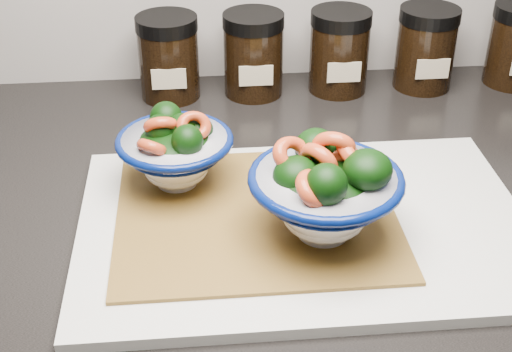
{
  "coord_description": "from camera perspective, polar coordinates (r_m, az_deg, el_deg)",
  "views": [
    {
      "loc": [
        -0.26,
        0.8,
        1.33
      ],
      "look_at": [
        -0.21,
        1.38,
        0.96
      ],
      "focal_mm": 50.0,
      "sensor_mm": 36.0,
      "label": 1
    }
  ],
  "objects": [
    {
      "name": "countertop",
      "position": [
        0.84,
        13.72,
        -1.35
      ],
      "size": [
        3.5,
        0.6,
        0.04
      ],
      "primitive_type": "cube",
      "color": "black",
      "rests_on": "cabinet"
    },
    {
      "name": "cutting_board",
      "position": [
        0.72,
        3.85,
        -3.96
      ],
      "size": [
        0.45,
        0.3,
        0.01
      ],
      "primitive_type": "cube",
      "color": "silver",
      "rests_on": "countertop"
    },
    {
      "name": "bamboo_mat",
      "position": [
        0.72,
        0.0,
        -3.09
      ],
      "size": [
        0.28,
        0.24,
        0.0
      ],
      "primitive_type": "cube",
      "color": "olive",
      "rests_on": "cutting_board"
    },
    {
      "name": "bowl_left",
      "position": [
        0.75,
        -6.46,
        2.05
      ],
      "size": [
        0.12,
        0.12,
        0.09
      ],
      "rotation": [
        0.0,
        0.0,
        -0.21
      ],
      "color": "white",
      "rests_on": "bamboo_mat"
    },
    {
      "name": "bowl_right",
      "position": [
        0.67,
        5.55,
        -1.23
      ],
      "size": [
        0.15,
        0.15,
        0.12
      ],
      "rotation": [
        0.0,
        0.0,
        0.25
      ],
      "color": "white",
      "rests_on": "bamboo_mat"
    },
    {
      "name": "spice_jar_a",
      "position": [
        0.97,
        -7.0,
        9.41
      ],
      "size": [
        0.08,
        0.08,
        0.11
      ],
      "color": "black",
      "rests_on": "countertop"
    },
    {
      "name": "spice_jar_b",
      "position": [
        0.97,
        -0.21,
        9.72
      ],
      "size": [
        0.08,
        0.08,
        0.11
      ],
      "color": "black",
      "rests_on": "countertop"
    },
    {
      "name": "spice_jar_c",
      "position": [
        0.99,
        6.68,
        9.9
      ],
      "size": [
        0.08,
        0.08,
        0.11
      ],
      "color": "black",
      "rests_on": "countertop"
    },
    {
      "name": "spice_jar_d",
      "position": [
        1.02,
        13.42,
        9.93
      ],
      "size": [
        0.08,
        0.08,
        0.11
      ],
      "color": "black",
      "rests_on": "countertop"
    }
  ]
}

